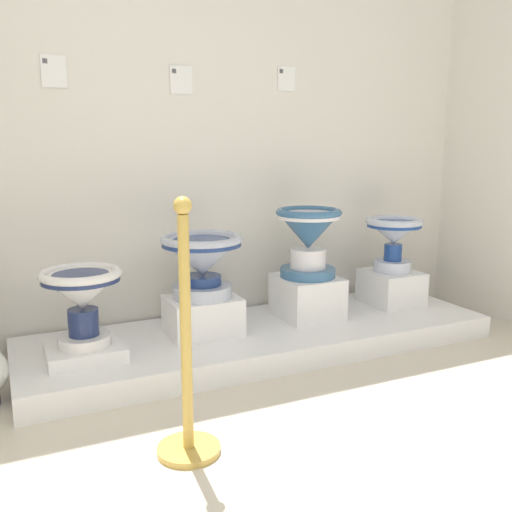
{
  "coord_description": "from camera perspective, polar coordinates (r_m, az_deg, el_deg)",
  "views": [
    {
      "loc": [
        0.33,
        -0.48,
        1.11
      ],
      "look_at": [
        1.57,
        2.19,
        0.52
      ],
      "focal_mm": 39.51,
      "sensor_mm": 36.0,
      "label": 1
    }
  ],
  "objects": [
    {
      "name": "antique_toilet_leftmost",
      "position": [
        2.7,
        -17.23,
        -3.61
      ],
      "size": [
        0.37,
        0.37,
        0.36
      ],
      "color": "white",
      "rests_on": "plinth_block_leftmost"
    },
    {
      "name": "stanchion_post_near_left",
      "position": [
        2.06,
        -7.01,
        -12.01
      ],
      "size": [
        0.23,
        0.23,
        0.94
      ],
      "color": "gold",
      "rests_on": "ground_plane"
    },
    {
      "name": "antique_toilet_tall_cobalt",
      "position": [
        3.58,
        13.77,
        2.11
      ],
      "size": [
        0.35,
        0.35,
        0.33
      ],
      "color": "silver",
      "rests_on": "plinth_block_tall_cobalt"
    },
    {
      "name": "plinth_block_pale_glazed",
      "position": [
        3.29,
        5.21,
        -4.09
      ],
      "size": [
        0.33,
        0.36,
        0.24
      ],
      "primitive_type": "cube",
      "color": "white",
      "rests_on": "display_platform"
    },
    {
      "name": "info_placard_first",
      "position": [
        3.11,
        -19.82,
        17.2
      ],
      "size": [
        0.12,
        0.01,
        0.16
      ],
      "color": "white"
    },
    {
      "name": "info_placard_third",
      "position": [
        3.5,
        3.08,
        17.49
      ],
      "size": [
        0.11,
        0.01,
        0.14
      ],
      "color": "white"
    },
    {
      "name": "info_placard_second",
      "position": [
        3.25,
        -7.6,
        17.26
      ],
      "size": [
        0.13,
        0.01,
        0.15
      ],
      "color": "white"
    },
    {
      "name": "antique_toilet_pale_glazed",
      "position": [
        3.22,
        5.32,
        2.19
      ],
      "size": [
        0.37,
        0.37,
        0.39
      ],
      "color": "#386590",
      "rests_on": "plinth_block_pale_glazed"
    },
    {
      "name": "plinth_block_tall_cobalt",
      "position": [
        3.64,
        13.53,
        -3.09
      ],
      "size": [
        0.31,
        0.33,
        0.21
      ],
      "primitive_type": "cube",
      "color": "white",
      "rests_on": "display_platform"
    },
    {
      "name": "display_platform",
      "position": [
        3.14,
        0.66,
        -8.24
      ],
      "size": [
        2.57,
        0.79,
        0.12
      ],
      "primitive_type": "cube",
      "color": "white",
      "rests_on": "ground_plane"
    },
    {
      "name": "ground_plane",
      "position": [
        2.07,
        20.28,
        -22.21
      ],
      "size": [
        5.22,
        5.41,
        0.02
      ],
      "primitive_type": "cube",
      "color": "beige"
    },
    {
      "name": "wall_back",
      "position": [
        3.38,
        -2.69,
        16.76
      ],
      "size": [
        3.42,
        0.06,
        2.86
      ],
      "primitive_type": "cube",
      "color": "silver",
      "rests_on": "ground_plane"
    },
    {
      "name": "plinth_block_leftmost",
      "position": [
        2.78,
        -16.89,
        -9.29
      ],
      "size": [
        0.35,
        0.29,
        0.07
      ],
      "primitive_type": "cube",
      "color": "white",
      "rests_on": "display_platform"
    },
    {
      "name": "plinth_block_rightmost",
      "position": [
        2.99,
        -5.39,
        -6.04
      ],
      "size": [
        0.37,
        0.29,
        0.2
      ],
      "primitive_type": "cube",
      "color": "white",
      "rests_on": "display_platform"
    },
    {
      "name": "antique_toilet_rightmost",
      "position": [
        2.91,
        -5.5,
        -0.21
      ],
      "size": [
        0.42,
        0.42,
        0.33
      ],
      "color": "#B0B8CD",
      "rests_on": "plinth_block_rightmost"
    }
  ]
}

